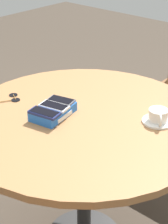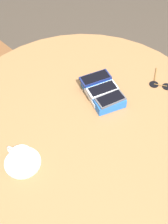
{
  "view_description": "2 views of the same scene",
  "coord_description": "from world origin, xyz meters",
  "px_view_note": "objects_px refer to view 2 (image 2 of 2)",
  "views": [
    {
      "loc": [
        -1.05,
        -0.93,
        1.51
      ],
      "look_at": [
        0.0,
        0.0,
        0.75
      ],
      "focal_mm": 60.0,
      "sensor_mm": 36.0,
      "label": 1
    },
    {
      "loc": [
        0.77,
        -0.18,
        1.7
      ],
      "look_at": [
        0.0,
        0.0,
        0.75
      ],
      "focal_mm": 50.0,
      "sensor_mm": 36.0,
      "label": 2
    }
  ],
  "objects_px": {
    "phone_white": "(103,89)",
    "coffee_cup": "(21,158)",
    "sunglasses": "(160,84)",
    "saucer": "(23,162)",
    "phone_box": "(103,93)",
    "phone_navy": "(95,78)",
    "phone_gray": "(110,99)",
    "round_table": "(84,129)"
  },
  "relations": [
    {
      "from": "phone_box",
      "to": "phone_white",
      "type": "relative_size",
      "value": 1.56
    },
    {
      "from": "phone_box",
      "to": "coffee_cup",
      "type": "height_order",
      "value": "coffee_cup"
    },
    {
      "from": "saucer",
      "to": "phone_white",
      "type": "bearing_deg",
      "value": 124.27
    },
    {
      "from": "phone_box",
      "to": "coffee_cup",
      "type": "xyz_separation_m",
      "value": [
        0.25,
        -0.37,
        0.01
      ]
    },
    {
      "from": "saucer",
      "to": "coffee_cup",
      "type": "bearing_deg",
      "value": -139.38
    },
    {
      "from": "phone_box",
      "to": "phone_gray",
      "type": "height_order",
      "value": "phone_gray"
    },
    {
      "from": "round_table",
      "to": "phone_gray",
      "type": "distance_m",
      "value": 0.18
    },
    {
      "from": "phone_box",
      "to": "phone_navy",
      "type": "bearing_deg",
      "value": -165.68
    },
    {
      "from": "saucer",
      "to": "phone_gray",
      "type": "bearing_deg",
      "value": 116.28
    },
    {
      "from": "phone_box",
      "to": "coffee_cup",
      "type": "bearing_deg",
      "value": -55.98
    },
    {
      "from": "phone_navy",
      "to": "saucer",
      "type": "height_order",
      "value": "phone_navy"
    },
    {
      "from": "sunglasses",
      "to": "phone_navy",
      "type": "bearing_deg",
      "value": -101.64
    },
    {
      "from": "phone_navy",
      "to": "sunglasses",
      "type": "xyz_separation_m",
      "value": [
        0.06,
        0.28,
        -0.04
      ]
    },
    {
      "from": "phone_navy",
      "to": "phone_gray",
      "type": "xyz_separation_m",
      "value": [
        0.13,
        0.03,
        -0.0
      ]
    },
    {
      "from": "phone_white",
      "to": "round_table",
      "type": "bearing_deg",
      "value": -50.3
    },
    {
      "from": "phone_white",
      "to": "sunglasses",
      "type": "height_order",
      "value": "phone_white"
    },
    {
      "from": "round_table",
      "to": "phone_white",
      "type": "bearing_deg",
      "value": 129.7
    },
    {
      "from": "coffee_cup",
      "to": "phone_white",
      "type": "bearing_deg",
      "value": 123.88
    },
    {
      "from": "coffee_cup",
      "to": "saucer",
      "type": "bearing_deg",
      "value": 40.62
    },
    {
      "from": "round_table",
      "to": "phone_white",
      "type": "xyz_separation_m",
      "value": [
        -0.08,
        0.1,
        0.14
      ]
    },
    {
      "from": "saucer",
      "to": "coffee_cup",
      "type": "distance_m",
      "value": 0.03
    },
    {
      "from": "phone_box",
      "to": "phone_white",
      "type": "height_order",
      "value": "phone_white"
    },
    {
      "from": "phone_box",
      "to": "phone_navy",
      "type": "xyz_separation_m",
      "value": [
        -0.07,
        -0.02,
        0.03
      ]
    },
    {
      "from": "phone_box",
      "to": "phone_gray",
      "type": "relative_size",
      "value": 1.65
    },
    {
      "from": "phone_white",
      "to": "coffee_cup",
      "type": "bearing_deg",
      "value": -56.12
    },
    {
      "from": "phone_gray",
      "to": "coffee_cup",
      "type": "bearing_deg",
      "value": -64.11
    },
    {
      "from": "round_table",
      "to": "phone_navy",
      "type": "height_order",
      "value": "phone_navy"
    },
    {
      "from": "phone_gray",
      "to": "saucer",
      "type": "xyz_separation_m",
      "value": [
        0.19,
        -0.38,
        -0.04
      ]
    },
    {
      "from": "phone_box",
      "to": "phone_navy",
      "type": "distance_m",
      "value": 0.07
    },
    {
      "from": "coffee_cup",
      "to": "sunglasses",
      "type": "height_order",
      "value": "coffee_cup"
    },
    {
      "from": "coffee_cup",
      "to": "phone_gray",
      "type": "bearing_deg",
      "value": 115.89
    },
    {
      "from": "phone_white",
      "to": "coffee_cup",
      "type": "relative_size",
      "value": 1.39
    },
    {
      "from": "phone_gray",
      "to": "saucer",
      "type": "distance_m",
      "value": 0.42
    },
    {
      "from": "round_table",
      "to": "coffee_cup",
      "type": "bearing_deg",
      "value": -58.48
    },
    {
      "from": "round_table",
      "to": "phone_white",
      "type": "height_order",
      "value": "phone_white"
    },
    {
      "from": "phone_gray",
      "to": "sunglasses",
      "type": "xyz_separation_m",
      "value": [
        -0.07,
        0.25,
        -0.04
      ]
    },
    {
      "from": "phone_box",
      "to": "phone_gray",
      "type": "xyz_separation_m",
      "value": [
        0.06,
        0.01,
        0.03
      ]
    },
    {
      "from": "phone_white",
      "to": "sunglasses",
      "type": "xyz_separation_m",
      "value": [
        -0.01,
        0.27,
        -0.04
      ]
    },
    {
      "from": "round_table",
      "to": "phone_box",
      "type": "height_order",
      "value": "phone_box"
    },
    {
      "from": "phone_gray",
      "to": "sunglasses",
      "type": "bearing_deg",
      "value": 106.03
    },
    {
      "from": "saucer",
      "to": "sunglasses",
      "type": "height_order",
      "value": "saucer"
    },
    {
      "from": "phone_white",
      "to": "sunglasses",
      "type": "bearing_deg",
      "value": 92.62
    }
  ]
}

